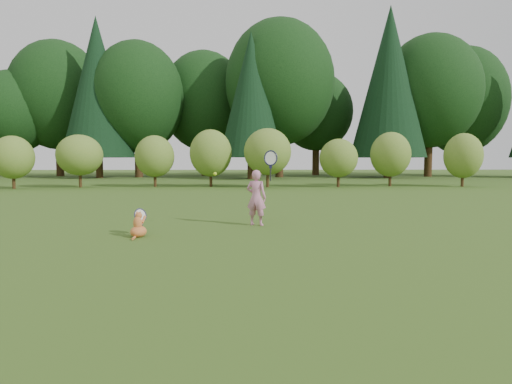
{
  "coord_description": "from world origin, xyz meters",
  "views": [
    {
      "loc": [
        -0.06,
        -7.48,
        1.32
      ],
      "look_at": [
        0.2,
        0.8,
        0.7
      ],
      "focal_mm": 30.0,
      "sensor_mm": 36.0,
      "label": 1
    }
  ],
  "objects": [
    {
      "name": "tennis_ball",
      "position": [
        -0.61,
        1.07,
        1.05
      ],
      "size": [
        0.07,
        0.07,
        0.07
      ],
      "color": "#BCE81B",
      "rests_on": "ground"
    },
    {
      "name": "child",
      "position": [
        0.23,
        1.11,
        0.59
      ],
      "size": [
        0.66,
        0.42,
        1.69
      ],
      "rotation": [
        0.0,
        0.0,
        2.77
      ],
      "color": "pink",
      "rests_on": "ground"
    },
    {
      "name": "shrub_row",
      "position": [
        0.0,
        13.0,
        1.4
      ],
      "size": [
        28.0,
        3.0,
        2.8
      ],
      "primitive_type": null,
      "color": "#4F7524",
      "rests_on": "ground"
    },
    {
      "name": "cat",
      "position": [
        -1.86,
        -0.13,
        0.23
      ],
      "size": [
        0.42,
        0.69,
        0.59
      ],
      "rotation": [
        0.0,
        0.0,
        -0.34
      ],
      "color": "#C75C26",
      "rests_on": "ground"
    },
    {
      "name": "ground",
      "position": [
        0.0,
        0.0,
        0.0
      ],
      "size": [
        100.0,
        100.0,
        0.0
      ],
      "primitive_type": "plane",
      "color": "#2E4E16",
      "rests_on": "ground"
    },
    {
      "name": "woodland_backdrop",
      "position": [
        0.0,
        23.0,
        7.5
      ],
      "size": [
        48.0,
        10.0,
        15.0
      ],
      "primitive_type": null,
      "color": "black",
      "rests_on": "ground"
    }
  ]
}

